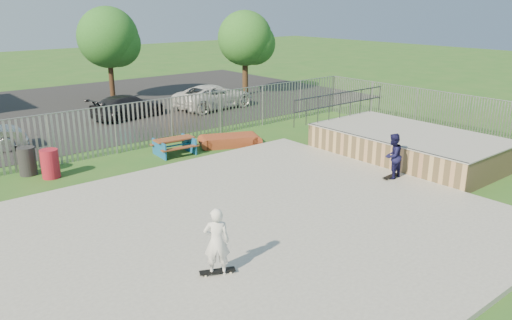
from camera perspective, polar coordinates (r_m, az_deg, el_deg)
ground at (r=13.37m, az=-3.15°, el=-8.64°), size 120.00×120.00×0.00m
concrete_slab at (r=13.34m, az=-3.16°, el=-8.35°), size 15.00×12.00×0.15m
quarter_pipe at (r=20.45m, az=16.89°, el=1.63°), size 5.50×7.05×2.19m
fence at (r=17.12m, az=-9.66°, el=0.67°), size 26.04×16.02×2.00m
picnic_table at (r=20.49m, az=-9.31°, el=1.57°), size 1.70×1.44×0.67m
funbox at (r=21.54m, az=-3.01°, el=2.23°), size 2.46×1.89×0.44m
trash_bin_red at (r=18.88m, az=-22.47°, el=-0.39°), size 0.62×0.62×1.03m
trash_bin_grey at (r=19.53m, az=-24.69°, el=-0.12°), size 0.61×0.61×1.02m
parking_lot at (r=30.14m, az=-25.25°, el=4.59°), size 40.00×18.00×0.02m
car_dark at (r=27.52m, az=-14.34°, el=5.96°), size 4.45×2.36×1.23m
car_white at (r=29.28m, az=-4.85°, el=7.25°), size 5.10×2.72×1.36m
tree_mid at (r=32.75m, az=-16.57°, el=13.27°), size 3.72×3.72×5.73m
tree_right at (r=33.38m, az=-1.27°, el=13.72°), size 3.55×3.55×5.47m
skateboard_a at (r=17.74m, az=15.16°, el=-1.86°), size 0.81×0.27×0.08m
skateboard_b at (r=11.37m, az=-4.42°, el=-12.64°), size 0.81×0.52×0.08m
skater_navy at (r=17.52m, az=15.35°, el=0.44°), size 0.81×0.66×1.57m
skater_white at (r=11.01m, az=-4.52°, el=-9.29°), size 0.68×0.63×1.57m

